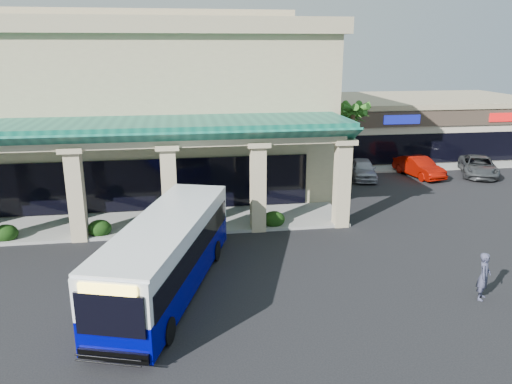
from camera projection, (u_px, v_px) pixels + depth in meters
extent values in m
plane|color=black|center=(242.00, 275.00, 21.18)|extent=(110.00, 110.00, 0.00)
imported|color=#3B3D55|center=(484.00, 276.00, 18.92)|extent=(0.79, 0.81, 1.88)
imported|color=#A6A5B3|center=(363.00, 169.00, 36.45)|extent=(2.56, 4.50, 1.44)
imported|color=#930D03|center=(419.00, 167.00, 36.96)|extent=(2.43, 4.73, 1.48)
imported|color=#444749|center=(478.00, 166.00, 37.36)|extent=(4.30, 5.70, 1.44)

